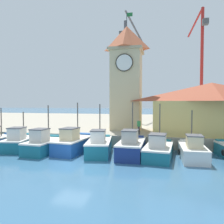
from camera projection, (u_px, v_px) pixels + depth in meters
name	position (u px, v px, depth m)	size (l,w,h in m)	color
ground_plane	(72.00, 165.00, 15.96)	(300.00, 300.00, 0.00)	#386689
quay_wharf	(127.00, 123.00, 41.90)	(120.00, 40.00, 1.21)	#A89E89
fishing_boat_left_inner	(21.00, 142.00, 21.16)	(2.83, 4.90, 3.62)	#196B7F
fishing_boat_mid_left	(45.00, 144.00, 19.75)	(2.34, 4.75, 4.30)	#196B7F
fishing_boat_center	(74.00, 143.00, 20.10)	(2.55, 5.38, 4.53)	#2356A8
fishing_boat_mid_right	(99.00, 145.00, 19.13)	(2.72, 5.04, 4.40)	#196B7F
fishing_boat_right_inner	(131.00, 147.00, 18.43)	(2.17, 5.01, 4.56)	navy
fishing_boat_right_outer	(159.00, 149.00, 17.87)	(2.58, 5.19, 4.45)	#196B7F
fishing_boat_far_right	(193.00, 150.00, 17.50)	(2.05, 4.64, 3.91)	silver
clock_tower	(127.00, 75.00, 26.81)	(4.01, 4.01, 14.25)	beige
warehouse_right	(211.00, 108.00, 23.09)	(12.40, 6.81, 5.43)	tan
port_crane_near	(201.00, 76.00, 40.11)	(2.71, 9.53, 20.66)	maroon
port_crane_far	(126.00, 80.00, 41.95)	(4.04, 9.35, 20.82)	#353539
dock_worker_near_tower	(139.00, 126.00, 22.72)	(0.34, 0.22, 1.62)	#33333D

